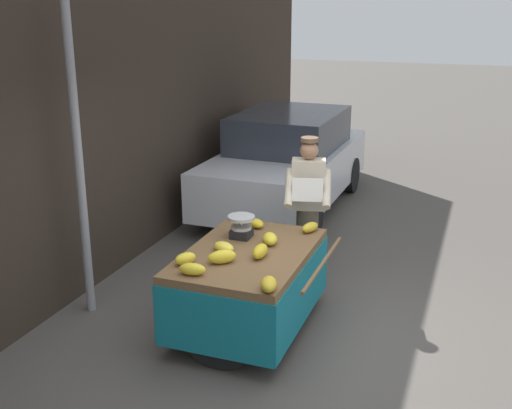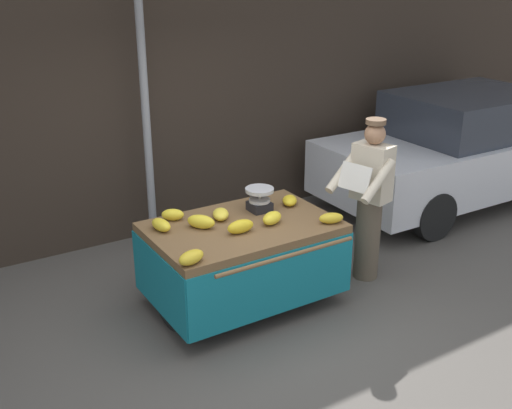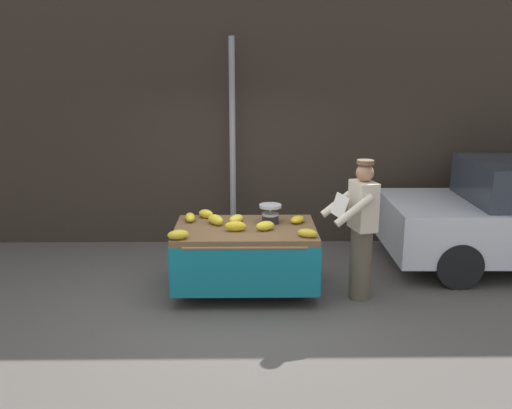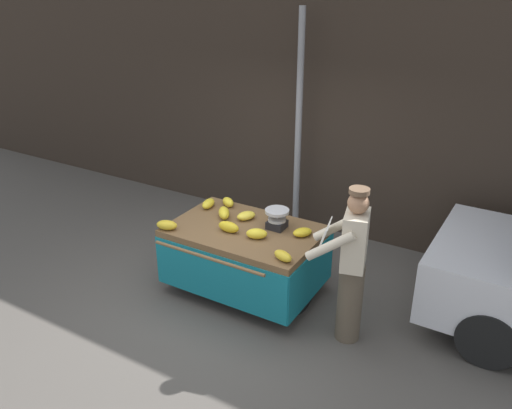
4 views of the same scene
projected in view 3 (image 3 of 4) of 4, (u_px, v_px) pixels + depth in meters
The scene contains 15 objects.
ground_plane at pixel (237, 307), 6.60m from camera, with size 60.00×60.00×0.00m, color #514C47.
back_wall at pixel (239, 113), 8.64m from camera, with size 16.00×0.24×4.10m, color #332821.
street_pole at pixel (233, 147), 8.35m from camera, with size 0.09×0.09×3.18m, color gray.
banana_cart at pixel (245, 244), 6.90m from camera, with size 1.75×1.35×0.85m.
weighing_scale at pixel (270, 214), 7.01m from camera, with size 0.28×0.28×0.24m.
banana_bunch_0 at pixel (307, 233), 6.43m from camera, with size 0.12×0.23×0.10m, color gold.
banana_bunch_1 at pixel (206, 214), 7.24m from camera, with size 0.12×0.21×0.11m, color yellow.
banana_bunch_2 at pixel (265, 226), 6.70m from camera, with size 0.14×0.24×0.11m, color yellow.
banana_bunch_3 at pixel (235, 226), 6.67m from camera, with size 0.12×0.26×0.13m, color gold.
banana_bunch_4 at pixel (190, 217), 7.08m from camera, with size 0.13×0.24×0.11m, color yellow.
banana_bunch_5 at pixel (178, 235), 6.36m from camera, with size 0.14×0.25×0.11m, color gold.
banana_bunch_6 at pixel (298, 220), 7.00m from camera, with size 0.14×0.22×0.09m, color gold.
banana_bunch_7 at pixel (236, 219), 7.04m from camera, with size 0.15×0.24×0.10m, color yellow.
banana_bunch_8 at pixel (216, 220), 6.94m from camera, with size 0.13×0.27×0.13m, color yellow.
vendor_person at pixel (361, 230), 6.65m from camera, with size 0.66×0.61×1.71m.
Camera 3 is at (0.14, -6.10, 2.80)m, focal length 39.18 mm.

